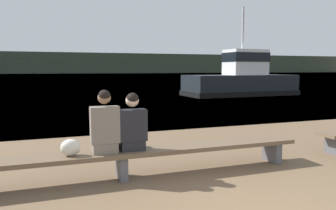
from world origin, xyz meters
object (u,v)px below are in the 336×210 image
person_right (132,126)px  tugboat_red (241,81)px  person_left (105,126)px  shopping_bag (71,148)px  bench_main (121,156)px

person_right → tugboat_red: tugboat_red is taller
person_left → tugboat_red: bearing=51.0°
shopping_bag → tugboat_red: (11.57, 13.68, 0.36)m
bench_main → tugboat_red: (10.80, 13.66, 0.57)m
person_left → tugboat_red: (11.06, 13.66, 0.07)m
bench_main → shopping_bag: size_ratio=21.68×
bench_main → person_right: person_right is taller
shopping_bag → person_right: bearing=1.3°
shopping_bag → tugboat_red: tugboat_red is taller
person_right → tugboat_red: bearing=52.1°
shopping_bag → bench_main: bearing=1.6°
tugboat_red → shopping_bag: bearing=137.7°
bench_main → tugboat_red: tugboat_red is taller
bench_main → person_left: person_left is taller
bench_main → person_right: 0.52m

